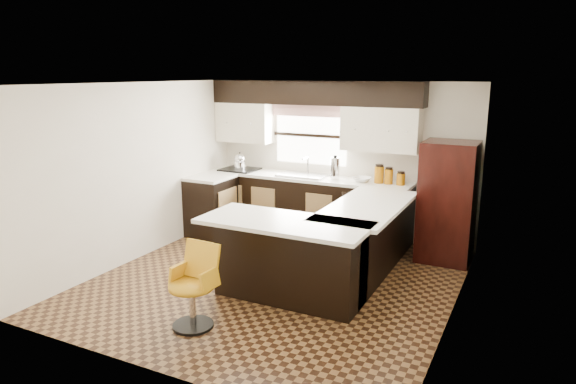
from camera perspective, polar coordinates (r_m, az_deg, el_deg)
The scene contains 30 objects.
floor at distance 6.45m, azimuth -1.44°, elevation -9.87°, with size 4.40×4.40×0.00m, color #49301A.
ceiling at distance 5.94m, azimuth -1.58°, elevation 11.95°, with size 4.40×4.40×0.00m, color silver.
wall_back at distance 8.06m, azimuth 5.85°, elevation 3.63°, with size 4.40×4.40×0.00m, color beige.
wall_front at distance 4.33m, azimuth -15.30°, elevation -5.13°, with size 4.40×4.40×0.00m, color beige.
wall_left at distance 7.29m, azimuth -16.27°, elevation 2.16°, with size 4.40×4.40×0.00m, color beige.
wall_right at distance 5.45m, azimuth 18.40°, elevation -1.59°, with size 4.40×4.40×0.00m, color beige.
base_cab_back at distance 8.11m, azimuth 2.00°, elevation -1.66°, with size 3.30×0.60×0.90m, color black.
base_cab_left at distance 8.22m, azimuth -8.51°, elevation -1.61°, with size 0.60×0.70×0.90m, color black.
counter_back at distance 8.01m, azimuth 2.03°, elevation 1.61°, with size 3.30×0.60×0.04m, color silver.
counter_left at distance 8.11m, azimuth -8.62°, elevation 1.62°, with size 0.60×0.70×0.04m, color silver.
soffit at distance 7.94m, azimuth 2.82°, elevation 10.95°, with size 3.40×0.35×0.36m, color black.
upper_cab_left at distance 8.54m, azimuth -4.81°, elevation 7.71°, with size 0.94×0.35×0.64m, color beige.
upper_cab_right at distance 7.61m, azimuth 10.29°, elevation 6.88°, with size 1.14×0.35×0.64m, color beige.
window_pane at distance 8.18m, azimuth 2.56°, elevation 6.31°, with size 1.20×0.02×0.90m, color white.
valance at distance 8.10m, azimuth 2.47°, elevation 9.02°, with size 1.30×0.06×0.18m, color #D19B93.
sink at distance 8.00m, azimuth 1.64°, elevation 1.88°, with size 0.75×0.45×0.03m, color #B2B2B7.
dishwasher at distance 7.51m, azimuth 8.06°, elevation -3.16°, with size 0.58×0.03×0.78m, color black.
cooktop at distance 8.54m, azimuth -5.38°, elevation 2.53°, with size 0.58×0.50×0.03m, color black.
peninsula_long at distance 6.51m, azimuth 8.21°, elevation -5.58°, with size 0.60×1.95×0.90m, color black.
peninsula_return at distance 5.84m, azimuth 0.20°, elevation -7.66°, with size 1.65×0.60×0.90m, color black.
counter_pen_long at distance 6.36m, azimuth 8.77°, elevation -1.60°, with size 0.84×1.95×0.04m, color silver.
counter_pen_return at distance 5.62m, azimuth -0.39°, elevation -3.41°, with size 1.89×0.84×0.04m, color silver.
refrigerator at distance 7.25m, azimuth 17.30°, elevation -1.05°, with size 0.70×0.67×1.64m, color black.
bar_chair at distance 5.30m, azimuth -10.68°, elevation -10.37°, with size 0.46×0.46×0.86m, color orange, non-canonical shape.
kettle at distance 8.51m, azimuth -5.36°, elevation 3.52°, with size 0.20×0.20×0.28m, color silver, non-canonical shape.
percolator at distance 7.79m, azimuth 5.24°, elevation 2.64°, with size 0.14×0.14×0.33m, color silver.
mixing_bowl at distance 7.67m, azimuth 8.21°, elevation 1.40°, with size 0.27×0.27×0.07m, color white.
canister_large at distance 7.60m, azimuth 10.09°, elevation 1.90°, with size 0.14×0.14×0.24m, color #9A5A07.
canister_med at distance 7.57m, azimuth 11.12°, elevation 1.69°, with size 0.12×0.12×0.21m, color #9A5A07.
canister_small at distance 7.53m, azimuth 12.42°, elevation 1.39°, with size 0.12×0.12×0.17m, color #9A5A07.
Camera 1 is at (2.79, -5.24, 2.53)m, focal length 32.00 mm.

